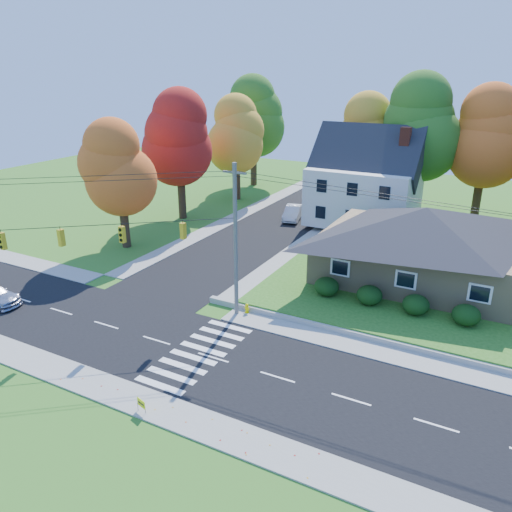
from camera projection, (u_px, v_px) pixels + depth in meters
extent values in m
plane|color=#3D7923|center=(213.00, 358.00, 27.91)|extent=(120.00, 120.00, 0.00)
cube|color=black|center=(213.00, 358.00, 27.91)|extent=(90.00, 8.00, 0.02)
cube|color=black|center=(282.00, 221.00, 52.88)|extent=(8.00, 44.00, 0.02)
cube|color=#9C9A90|center=(255.00, 320.00, 32.02)|extent=(90.00, 2.00, 0.08)
cube|color=#9C9A90|center=(156.00, 407.00, 23.77)|extent=(90.00, 2.00, 0.08)
cube|color=#3D7923|center=(495.00, 270.00, 39.42)|extent=(30.00, 30.00, 0.50)
cube|color=tan|center=(421.00, 257.00, 36.84)|extent=(14.00, 10.00, 3.20)
pyramid|color=#26262B|center=(425.00, 222.00, 35.89)|extent=(14.60, 10.60, 2.20)
cube|color=silver|center=(364.00, 195.00, 49.85)|extent=(10.00, 8.00, 5.60)
pyramid|color=#26262B|center=(367.00, 155.00, 48.43)|extent=(10.40, 8.40, 2.40)
cube|color=brown|center=(401.00, 179.00, 47.60)|extent=(0.90, 0.90, 9.60)
ellipsoid|color=#163A10|center=(327.00, 286.00, 34.27)|extent=(1.70, 1.70, 1.27)
ellipsoid|color=#163A10|center=(369.00, 295.00, 32.95)|extent=(1.70, 1.70, 1.27)
ellipsoid|color=#163A10|center=(416.00, 305.00, 31.63)|extent=(1.70, 1.70, 1.27)
ellipsoid|color=#163A10|center=(466.00, 315.00, 30.31)|extent=(1.70, 1.70, 1.27)
cylinder|color=#666059|center=(236.00, 243.00, 31.09)|extent=(0.26, 0.26, 10.00)
cube|color=#666059|center=(235.00, 173.00, 29.54)|extent=(1.60, 0.12, 0.12)
cube|color=gold|center=(2.00, 241.00, 28.45)|extent=(0.34, 0.26, 1.00)
cube|color=gold|center=(61.00, 238.00, 29.00)|extent=(0.26, 0.34, 1.00)
cube|color=gold|center=(122.00, 234.00, 29.59)|extent=(0.34, 0.26, 1.00)
cube|color=gold|center=(183.00, 231.00, 30.21)|extent=(0.26, 0.34, 1.00)
cylinder|color=black|center=(94.00, 225.00, 29.10)|extent=(13.02, 10.43, 0.04)
cylinder|color=#3F2A19|center=(362.00, 183.00, 55.71)|extent=(0.80, 0.80, 5.40)
sphere|color=gold|center=(365.00, 147.00, 54.33)|extent=(6.72, 6.72, 6.72)
sphere|color=gold|center=(366.00, 131.00, 53.74)|extent=(5.91, 5.91, 5.91)
sphere|color=gold|center=(367.00, 115.00, 53.15)|extent=(5.11, 5.11, 5.11)
cylinder|color=#3F2A19|center=(415.00, 186.00, 52.08)|extent=(0.86, 0.86, 6.30)
sphere|color=#376F1E|center=(420.00, 142.00, 50.48)|extent=(7.84, 7.84, 7.84)
sphere|color=#376F1E|center=(423.00, 122.00, 49.78)|extent=(6.90, 6.90, 6.90)
sphere|color=#376F1E|center=(425.00, 101.00, 49.09)|extent=(5.96, 5.96, 5.96)
cylinder|color=#3F2A19|center=(478.00, 192.00, 50.35)|extent=(0.83, 0.83, 5.85)
sphere|color=orange|center=(485.00, 150.00, 48.85)|extent=(7.28, 7.28, 7.28)
sphere|color=orange|center=(488.00, 131.00, 48.21)|extent=(6.41, 6.41, 6.41)
sphere|color=orange|center=(491.00, 112.00, 47.56)|extent=(5.53, 5.53, 5.53)
cylinder|color=#3F2A19|center=(124.00, 220.00, 44.43)|extent=(0.77, 0.77, 4.95)
sphere|color=orange|center=(121.00, 181.00, 43.16)|extent=(6.16, 6.16, 6.16)
sphere|color=orange|center=(119.00, 163.00, 42.62)|extent=(5.42, 5.42, 5.42)
sphere|color=orange|center=(117.00, 145.00, 42.07)|extent=(4.68, 4.68, 4.68)
cylinder|color=#3F2A19|center=(182.00, 191.00, 52.96)|extent=(0.83, 0.83, 5.85)
sphere|color=red|center=(179.00, 151.00, 51.47)|extent=(7.28, 7.28, 7.28)
sphere|color=red|center=(178.00, 133.00, 50.82)|extent=(6.41, 6.41, 6.41)
sphere|color=red|center=(177.00, 115.00, 50.18)|extent=(5.53, 5.53, 5.53)
cylinder|color=#3F2A19|center=(237.00, 177.00, 60.85)|extent=(0.80, 0.80, 5.40)
sphere|color=gold|center=(237.00, 145.00, 59.47)|extent=(6.72, 6.72, 6.72)
sphere|color=gold|center=(236.00, 130.00, 58.88)|extent=(5.91, 5.91, 5.91)
sphere|color=gold|center=(236.00, 116.00, 58.28)|extent=(5.11, 5.11, 5.11)
cylinder|color=#3F2A19|center=(254.00, 162.00, 68.17)|extent=(0.86, 0.86, 6.30)
sphere|color=#376F1E|center=(254.00, 128.00, 66.56)|extent=(7.84, 7.84, 7.84)
sphere|color=#376F1E|center=(254.00, 113.00, 65.87)|extent=(6.90, 6.90, 6.90)
sphere|color=#376F1E|center=(254.00, 97.00, 65.18)|extent=(5.96, 5.96, 5.96)
imported|color=silver|center=(293.00, 213.00, 53.06)|extent=(2.63, 4.80, 1.50)
cylinder|color=#FFE800|center=(247.00, 313.00, 32.93)|extent=(0.32, 0.32, 0.09)
cylinder|color=#FFE800|center=(247.00, 309.00, 32.84)|extent=(0.21, 0.21, 0.49)
sphere|color=#FFE800|center=(247.00, 305.00, 32.74)|extent=(0.23, 0.23, 0.23)
cylinder|color=#FFE800|center=(247.00, 308.00, 32.81)|extent=(0.41, 0.24, 0.11)
cylinder|color=black|center=(138.00, 407.00, 23.45)|extent=(0.02, 0.02, 0.51)
cylinder|color=black|center=(145.00, 410.00, 23.26)|extent=(0.02, 0.02, 0.51)
cube|color=#F8FF00|center=(141.00, 403.00, 23.25)|extent=(0.59, 0.20, 0.41)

